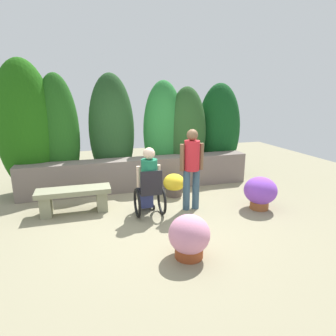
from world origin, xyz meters
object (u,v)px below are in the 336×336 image
Objects in this scene: person_in_wheelchair at (149,184)px; flower_pot_purple_near at (189,237)px; person_standing_companion at (192,164)px; flower_pot_red_accent at (174,184)px; stone_bench at (74,197)px; flower_pot_terracotta_by_wall at (260,192)px.

person_in_wheelchair is 2.10× the size of flower_pot_purple_near.
person_standing_companion is 1.07m from flower_pot_red_accent.
stone_bench is 2.38m from person_standing_companion.
person_standing_companion reaches higher than stone_bench.
flower_pot_terracotta_by_wall reaches higher than flower_pot_red_accent.
person_in_wheelchair is at bearing 171.20° from flower_pot_terracotta_by_wall.
person_standing_companion reaches higher than flower_pot_terracotta_by_wall.
person_in_wheelchair is 0.93m from person_standing_companion.
person_in_wheelchair reaches higher than flower_pot_terracotta_by_wall.
flower_pot_red_accent is at bearing 14.47° from stone_bench.
person_in_wheelchair is 1.64m from flower_pot_purple_near.
person_in_wheelchair is 2.26m from flower_pot_terracotta_by_wall.
flower_pot_terracotta_by_wall reaches higher than stone_bench.
flower_pot_red_accent is at bearing 47.46° from person_in_wheelchair.
flower_pot_red_accent reaches higher than stone_bench.
flower_pot_red_accent is (0.56, 2.47, -0.05)m from flower_pot_purple_near.
person_standing_companion reaches higher than person_in_wheelchair.
flower_pot_terracotta_by_wall is (1.34, -0.39, -0.58)m from person_standing_companion.
flower_pot_terracotta_by_wall is 1.88m from flower_pot_red_accent.
person_in_wheelchair is at bearing -15.57° from stone_bench.
flower_pot_purple_near is 2.36m from flower_pot_terracotta_by_wall.
flower_pot_red_accent is at bearing 139.64° from flower_pot_terracotta_by_wall.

